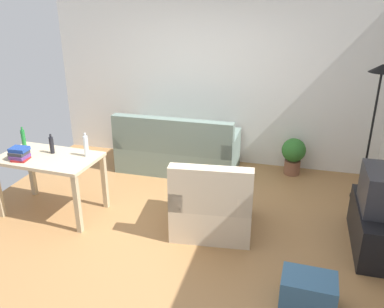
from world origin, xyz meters
TOP-DOWN VIEW (x-y plane):
  - ground_plane at (0.00, 0.00)m, footprint 5.20×4.40m
  - wall_rear at (0.00, 2.20)m, footprint 5.20×0.10m
  - couch at (-0.43, 1.59)m, footprint 1.82×0.84m
  - tv_stand at (2.25, 0.17)m, footprint 0.44×1.10m
  - tv at (2.25, 0.17)m, footprint 0.41×0.60m
  - torchiere_lamp at (2.25, 1.35)m, footprint 0.32×0.32m
  - desk at (-1.56, -0.05)m, footprint 1.24×0.76m
  - potted_plant at (1.32, 1.90)m, footprint 0.36×0.36m
  - armchair at (0.47, 0.06)m, footprint 0.98×0.93m
  - storage_box at (1.55, -0.93)m, footprint 0.49×0.36m
  - bottle_green at (-2.01, 0.12)m, footprint 0.05×0.05m
  - bottle_dark at (-1.57, 0.06)m, footprint 0.05×0.05m
  - bottle_clear at (-1.11, 0.08)m, footprint 0.06×0.06m
  - book_stack at (-1.82, -0.22)m, footprint 0.22×0.21m

SIDE VIEW (x-z plane):
  - ground_plane at x=0.00m, z-range -0.02..0.00m
  - storage_box at x=1.55m, z-range 0.00..0.30m
  - tv_stand at x=2.25m, z-range 0.00..0.48m
  - couch at x=-0.43m, z-range -0.15..0.77m
  - armchair at x=0.47m, z-range -0.14..0.78m
  - potted_plant at x=1.32m, z-range 0.05..0.62m
  - desk at x=-1.56m, z-range 0.27..1.03m
  - tv at x=2.25m, z-range 0.48..0.92m
  - book_stack at x=-1.82m, z-range 0.76..0.91m
  - bottle_dark at x=-1.57m, z-range 0.74..0.99m
  - bottle_green at x=-2.01m, z-range 0.74..1.03m
  - bottle_clear at x=-1.11m, z-range 0.74..1.04m
  - wall_rear at x=0.00m, z-range 0.00..2.70m
  - torchiere_lamp at x=2.25m, z-range 0.51..2.32m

